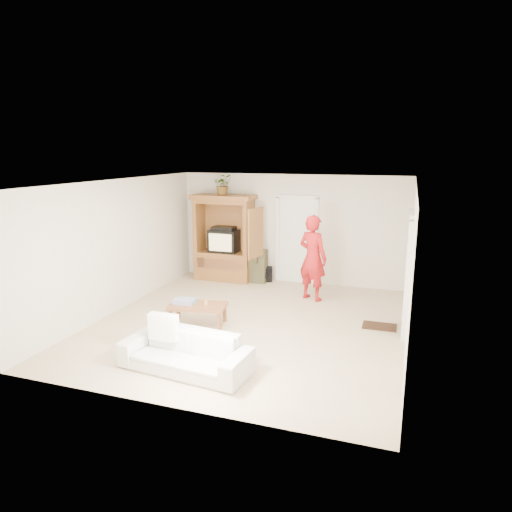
% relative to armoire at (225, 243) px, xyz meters
% --- Properties ---
extents(floor, '(6.00, 6.00, 0.00)m').
position_rel_armoire_xyz_m(floor, '(1.58, -2.66, -0.91)').
color(floor, tan).
rests_on(floor, ground).
extents(ceiling, '(6.00, 6.00, 0.00)m').
position_rel_armoire_xyz_m(ceiling, '(1.58, -2.66, 1.69)').
color(ceiling, white).
rests_on(ceiling, floor).
extents(wall_back, '(5.50, 0.00, 5.50)m').
position_rel_armoire_xyz_m(wall_back, '(1.58, 0.34, 0.39)').
color(wall_back, silver).
rests_on(wall_back, floor).
extents(wall_front, '(5.50, 0.00, 5.50)m').
position_rel_armoire_xyz_m(wall_front, '(1.58, -5.66, 0.39)').
color(wall_front, silver).
rests_on(wall_front, floor).
extents(wall_left, '(0.00, 6.00, 6.00)m').
position_rel_armoire_xyz_m(wall_left, '(-1.17, -2.66, 0.39)').
color(wall_left, silver).
rests_on(wall_left, floor).
extents(wall_right, '(0.00, 6.00, 6.00)m').
position_rel_armoire_xyz_m(wall_right, '(4.33, -2.66, 0.39)').
color(wall_right, silver).
rests_on(wall_right, floor).
extents(armoire, '(1.82, 1.14, 2.10)m').
position_rel_armoire_xyz_m(armoire, '(0.00, 0.00, 0.00)').
color(armoire, brown).
rests_on(armoire, floor).
extents(door_back, '(0.85, 0.05, 2.04)m').
position_rel_armoire_xyz_m(door_back, '(1.73, 0.31, 0.11)').
color(door_back, white).
rests_on(door_back, floor).
extents(doorway_right, '(0.05, 0.90, 2.04)m').
position_rel_armoire_xyz_m(doorway_right, '(4.30, -2.06, 0.11)').
color(doorway_right, black).
rests_on(doorway_right, floor).
extents(framed_picture, '(0.03, 0.60, 0.48)m').
position_rel_armoire_xyz_m(framed_picture, '(4.31, -0.76, 0.69)').
color(framed_picture, black).
rests_on(framed_picture, wall_right).
extents(doormat, '(0.60, 0.40, 0.02)m').
position_rel_armoire_xyz_m(doormat, '(3.88, -2.06, -0.90)').
color(doormat, '#382316').
rests_on(doormat, floor).
extents(plant, '(0.56, 0.53, 0.49)m').
position_rel_armoire_xyz_m(plant, '(-0.02, -0.03, 1.44)').
color(plant, '#4C7238').
rests_on(plant, armoire).
extents(man, '(0.79, 0.67, 1.84)m').
position_rel_armoire_xyz_m(man, '(2.37, -0.88, 0.01)').
color(man, '#A31519').
rests_on(man, floor).
extents(sofa, '(1.99, 0.94, 0.56)m').
position_rel_armoire_xyz_m(sofa, '(1.31, -4.70, -0.63)').
color(sofa, silver).
rests_on(sofa, floor).
extents(coffee_table, '(1.11, 0.73, 0.38)m').
position_rel_armoire_xyz_m(coffee_table, '(0.69, -3.01, -0.57)').
color(coffee_table, brown).
rests_on(coffee_table, floor).
extents(towel, '(0.40, 0.31, 0.08)m').
position_rel_armoire_xyz_m(towel, '(0.43, -3.01, -0.48)').
color(towel, '#D94894').
rests_on(towel, coffee_table).
extents(candle, '(0.08, 0.08, 0.10)m').
position_rel_armoire_xyz_m(candle, '(0.83, -2.96, -0.47)').
color(candle, tan).
rests_on(candle, coffee_table).
extents(backpack_black, '(0.33, 0.26, 0.36)m').
position_rel_armoire_xyz_m(backpack_black, '(1.03, 0.09, -0.73)').
color(backpack_black, black).
rests_on(backpack_black, floor).
extents(backpack_olive, '(0.44, 0.33, 0.80)m').
position_rel_armoire_xyz_m(backpack_olive, '(0.84, 0.00, -0.51)').
color(backpack_olive, '#47442B').
rests_on(backpack_olive, floor).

